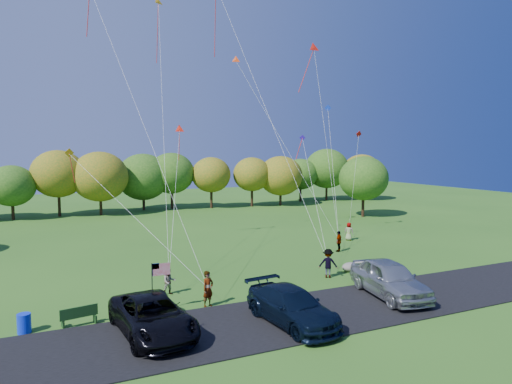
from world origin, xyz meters
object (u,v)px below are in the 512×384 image
(minivan_dark, at_px, (152,316))
(flyer_c, at_px, (328,263))
(minivan_navy, at_px, (292,306))
(flyer_a, at_px, (208,289))
(flyer_e, at_px, (349,231))
(flyer_d, at_px, (339,241))
(minivan_silver, at_px, (389,278))
(flyer_b, at_px, (169,282))
(trash_barrel, at_px, (24,323))
(park_bench, at_px, (79,315))

(minivan_dark, xyz_separation_m, flyer_c, (12.25, 4.52, 0.05))
(minivan_navy, bearing_deg, flyer_c, 38.52)
(flyer_a, height_order, flyer_e, flyer_a)
(minivan_navy, relative_size, flyer_e, 3.47)
(flyer_d, bearing_deg, flyer_a, -4.40)
(minivan_silver, relative_size, flyer_a, 3.09)
(flyer_b, relative_size, trash_barrel, 1.74)
(minivan_dark, bearing_deg, flyer_d, 25.69)
(flyer_d, bearing_deg, minivan_navy, 12.98)
(park_bench, bearing_deg, flyer_d, 10.93)
(minivan_dark, bearing_deg, park_bench, 133.25)
(minivan_dark, height_order, minivan_navy, minivan_dark)
(park_bench, bearing_deg, minivan_dark, -51.76)
(minivan_dark, xyz_separation_m, trash_barrel, (-5.20, 2.69, -0.45))
(minivan_silver, height_order, park_bench, minivan_silver)
(flyer_b, bearing_deg, minivan_silver, -28.94)
(flyer_c, bearing_deg, park_bench, 42.12)
(minivan_silver, relative_size, flyer_e, 3.60)
(minivan_navy, height_order, flyer_e, minivan_navy)
(minivan_dark, bearing_deg, flyer_e, 28.28)
(flyer_b, xyz_separation_m, flyer_e, (18.71, 8.63, 0.05))
(flyer_b, bearing_deg, minivan_navy, -60.83)
(flyer_e, xyz_separation_m, park_bench, (-23.68, -11.43, -0.31))
(minivan_navy, relative_size, flyer_b, 3.70)
(flyer_a, height_order, trash_barrel, flyer_a)
(minivan_navy, xyz_separation_m, flyer_a, (-2.80, 4.00, 0.07))
(minivan_navy, distance_m, flyer_c, 8.49)
(flyer_a, bearing_deg, minivan_navy, -80.78)
(flyer_c, relative_size, flyer_e, 1.14)
(flyer_a, distance_m, flyer_b, 3.13)
(flyer_e, distance_m, park_bench, 26.29)
(flyer_a, relative_size, flyer_e, 1.17)
(flyer_c, distance_m, park_bench, 15.29)
(trash_barrel, bearing_deg, flyer_c, 5.98)
(minivan_silver, bearing_deg, flyer_a, 173.76)
(flyer_a, xyz_separation_m, flyer_b, (-1.37, 2.80, -0.19))
(minivan_silver, height_order, flyer_b, minivan_silver)
(flyer_a, distance_m, flyer_e, 20.77)
(flyer_a, bearing_deg, flyer_d, 4.17)
(minivan_navy, bearing_deg, trash_barrel, 153.66)
(minivan_dark, height_order, trash_barrel, minivan_dark)
(flyer_d, bearing_deg, flyer_e, -169.81)
(minivan_silver, relative_size, flyer_c, 3.15)
(minivan_dark, bearing_deg, flyer_b, 63.16)
(minivan_navy, relative_size, park_bench, 3.34)
(minivan_dark, height_order, minivan_silver, minivan_silver)
(flyer_a, height_order, park_bench, flyer_a)
(flyer_b, bearing_deg, park_bench, -152.93)
(flyer_a, relative_size, park_bench, 1.12)
(minivan_navy, height_order, flyer_a, flyer_a)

